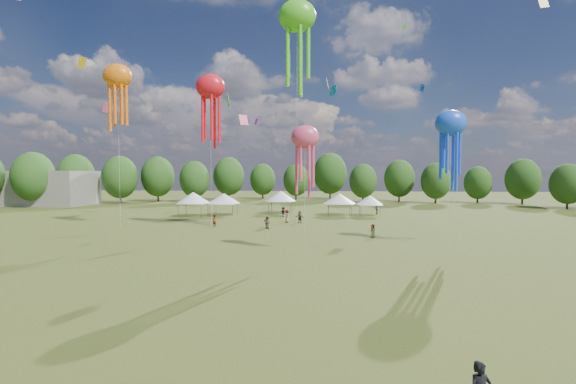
{
  "coord_description": "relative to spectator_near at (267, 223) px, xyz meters",
  "views": [
    {
      "loc": [
        2.38,
        -14.0,
        7.37
      ],
      "look_at": [
        -0.11,
        15.0,
        6.0
      ],
      "focal_mm": 24.29,
      "sensor_mm": 36.0,
      "label": 1
    }
  ],
  "objects": [
    {
      "name": "hangar",
      "position": [
        -67.23,
        34.78,
        3.2
      ],
      "size": [
        40.0,
        12.0,
        8.0
      ],
      "primitive_type": "cube",
      "color": "gray",
      "rests_on": "ground"
    },
    {
      "name": "ground",
      "position": [
        4.77,
        -37.22,
        -0.8
      ],
      "size": [
        300.0,
        300.0,
        0.0
      ],
      "primitive_type": "plane",
      "color": "#384416",
      "rests_on": "ground"
    },
    {
      "name": "show_kites",
      "position": [
        -2.36,
        -4.05,
        17.57
      ],
      "size": [
        44.13,
        17.46,
        27.7
      ],
      "color": "red",
      "rests_on": "ground"
    },
    {
      "name": "small_kites",
      "position": [
        4.08,
        4.61,
        30.53
      ],
      "size": [
        80.97,
        58.5,
        42.77
      ],
      "color": "red",
      "rests_on": "ground"
    },
    {
      "name": "spectators_far",
      "position": [
        4.77,
        8.06,
        0.07
      ],
      "size": [
        25.44,
        27.14,
        1.92
      ],
      "color": "gray",
      "rests_on": "ground"
    },
    {
      "name": "festival_tents",
      "position": [
        -1.35,
        17.16,
        2.26
      ],
      "size": [
        35.62,
        11.88,
        4.22
      ],
      "color": "#47474C",
      "rests_on": "ground"
    },
    {
      "name": "treeline",
      "position": [
        0.9,
        25.29,
        5.74
      ],
      "size": [
        201.57,
        95.24,
        13.43
      ],
      "color": "#38281C",
      "rests_on": "ground"
    },
    {
      "name": "spectator_near",
      "position": [
        0.0,
        0.0,
        0.0
      ],
      "size": [
        0.98,
        0.9,
        1.61
      ],
      "primitive_type": "imported",
      "rotation": [
        0.0,
        0.0,
        2.65
      ],
      "color": "gray",
      "rests_on": "ground"
    }
  ]
}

